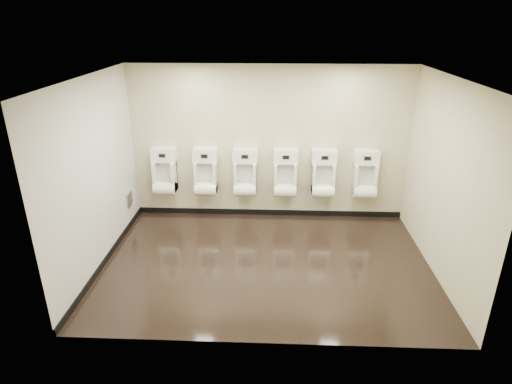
% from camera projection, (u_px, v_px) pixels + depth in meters
% --- Properties ---
extents(ground, '(5.00, 3.50, 0.00)m').
position_uv_depth(ground, '(266.00, 263.00, 6.62)').
color(ground, black).
rests_on(ground, ground).
extents(ceiling, '(5.00, 3.50, 0.00)m').
position_uv_depth(ceiling, '(268.00, 78.00, 5.55)').
color(ceiling, white).
extents(back_wall, '(5.00, 0.02, 2.80)m').
position_uv_depth(back_wall, '(269.00, 144.00, 7.70)').
color(back_wall, beige).
rests_on(back_wall, ground).
extents(front_wall, '(5.00, 0.02, 2.80)m').
position_uv_depth(front_wall, '(264.00, 238.00, 4.47)').
color(front_wall, beige).
rests_on(front_wall, ground).
extents(left_wall, '(0.02, 3.50, 2.80)m').
position_uv_depth(left_wall, '(95.00, 176.00, 6.19)').
color(left_wall, beige).
rests_on(left_wall, ground).
extents(right_wall, '(0.02, 3.50, 2.80)m').
position_uv_depth(right_wall, '(445.00, 181.00, 5.98)').
color(right_wall, beige).
rests_on(right_wall, ground).
extents(tile_overlay_left, '(0.01, 3.50, 2.80)m').
position_uv_depth(tile_overlay_left, '(95.00, 176.00, 6.19)').
color(tile_overlay_left, silver).
rests_on(tile_overlay_left, ground).
extents(skirting_back, '(5.00, 0.02, 0.10)m').
position_uv_depth(skirting_back, '(268.00, 212.00, 8.21)').
color(skirting_back, black).
rests_on(skirting_back, ground).
extents(skirting_left, '(0.02, 3.50, 0.10)m').
position_uv_depth(skirting_left, '(108.00, 256.00, 6.70)').
color(skirting_left, black).
rests_on(skirting_left, ground).
extents(access_panel, '(0.04, 0.25, 0.25)m').
position_uv_depth(access_panel, '(129.00, 200.00, 7.64)').
color(access_panel, '#9E9EA3').
rests_on(access_panel, left_wall).
extents(urinal_0, '(0.46, 0.34, 0.85)m').
position_uv_depth(urinal_0, '(165.00, 175.00, 7.85)').
color(urinal_0, white).
rests_on(urinal_0, back_wall).
extents(urinal_1, '(0.46, 0.34, 0.85)m').
position_uv_depth(urinal_1, '(206.00, 175.00, 7.82)').
color(urinal_1, white).
rests_on(urinal_1, back_wall).
extents(urinal_2, '(0.46, 0.34, 0.85)m').
position_uv_depth(urinal_2, '(245.00, 176.00, 7.79)').
color(urinal_2, white).
rests_on(urinal_2, back_wall).
extents(urinal_3, '(0.46, 0.34, 0.85)m').
position_uv_depth(urinal_3, '(285.00, 176.00, 7.76)').
color(urinal_3, white).
rests_on(urinal_3, back_wall).
extents(urinal_4, '(0.46, 0.34, 0.85)m').
position_uv_depth(urinal_4, '(323.00, 177.00, 7.73)').
color(urinal_4, white).
rests_on(urinal_4, back_wall).
extents(urinal_5, '(0.46, 0.34, 0.85)m').
position_uv_depth(urinal_5, '(365.00, 178.00, 7.70)').
color(urinal_5, white).
rests_on(urinal_5, back_wall).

